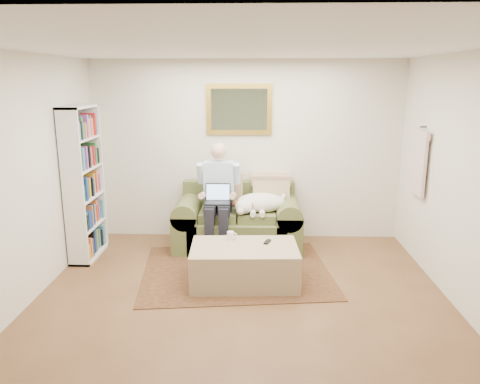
# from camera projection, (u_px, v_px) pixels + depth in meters

# --- Properties ---
(room_shell) EXTENTS (4.51, 5.00, 2.61)m
(room_shell) POSITION_uv_depth(u_px,v_px,m) (241.00, 183.00, 4.74)
(room_shell) COLOR brown
(room_shell) RESTS_ON ground
(rug) EXTENTS (2.47, 2.07, 0.01)m
(rug) POSITION_uv_depth(u_px,v_px,m) (236.00, 271.00, 5.81)
(rug) COLOR #342014
(rug) RESTS_ON room_shell
(sofa) EXTENTS (1.76, 0.89, 1.05)m
(sofa) POSITION_uv_depth(u_px,v_px,m) (238.00, 226.00, 6.60)
(sofa) COLOR #5D6736
(sofa) RESTS_ON room_shell
(seated_man) EXTENTS (0.58, 0.83, 1.48)m
(seated_man) POSITION_uv_depth(u_px,v_px,m) (218.00, 199.00, 6.35)
(seated_man) COLOR #8CB8D8
(seated_man) RESTS_ON sofa
(laptop) EXTENTS (0.34, 0.27, 0.25)m
(laptop) POSITION_uv_depth(u_px,v_px,m) (218.00, 198.00, 6.27)
(laptop) COLOR black
(laptop) RESTS_ON seated_man
(sleeping_dog) EXTENTS (0.72, 0.45, 0.27)m
(sleeping_dog) POSITION_uv_depth(u_px,v_px,m) (261.00, 203.00, 6.42)
(sleeping_dog) COLOR white
(sleeping_dog) RESTS_ON sofa
(ottoman) EXTENTS (1.26, 0.84, 0.45)m
(ottoman) POSITION_uv_depth(u_px,v_px,m) (244.00, 264.00, 5.44)
(ottoman) COLOR tan
(ottoman) RESTS_ON room_shell
(coffee_mug) EXTENTS (0.08, 0.08, 0.10)m
(coffee_mug) POSITION_uv_depth(u_px,v_px,m) (231.00, 236.00, 5.61)
(coffee_mug) COLOR white
(coffee_mug) RESTS_ON ottoman
(tv_remote) EXTENTS (0.09, 0.16, 0.02)m
(tv_remote) POSITION_uv_depth(u_px,v_px,m) (267.00, 242.00, 5.51)
(tv_remote) COLOR black
(tv_remote) RESTS_ON ottoman
(bookshelf) EXTENTS (0.28, 0.80, 2.00)m
(bookshelf) POSITION_uv_depth(u_px,v_px,m) (84.00, 183.00, 6.09)
(bookshelf) COLOR white
(bookshelf) RESTS_ON room_shell
(wall_mirror) EXTENTS (0.94, 0.04, 0.72)m
(wall_mirror) POSITION_uv_depth(u_px,v_px,m) (239.00, 109.00, 6.66)
(wall_mirror) COLOR gold
(wall_mirror) RESTS_ON room_shell
(hanging_shirt) EXTENTS (0.06, 0.52, 0.90)m
(hanging_shirt) POSITION_uv_depth(u_px,v_px,m) (419.00, 159.00, 5.86)
(hanging_shirt) COLOR beige
(hanging_shirt) RESTS_ON room_shell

